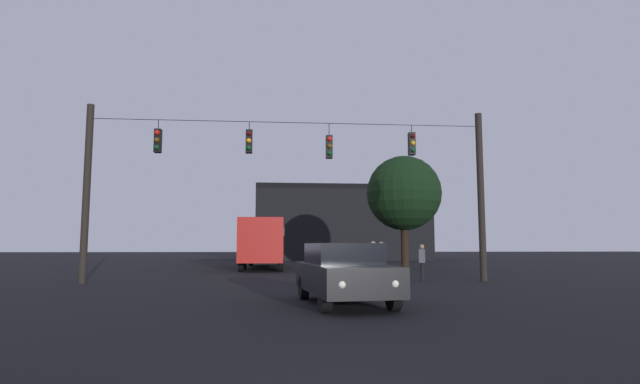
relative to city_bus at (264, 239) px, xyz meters
name	(u,v)px	position (x,y,z in m)	size (l,w,h in m)	color
ground_plane	(286,271)	(1.33, -3.73, -1.87)	(168.00, 168.00, 0.00)	black
overhead_signal_span	(290,180)	(1.31, -12.51, 2.26)	(16.31, 0.44, 7.08)	black
city_bus	(264,239)	(0.00, 0.00, 0.00)	(2.73, 11.04, 3.00)	#B21E19
car_near_right	(344,272)	(2.47, -20.16, -1.07)	(2.26, 4.48, 1.52)	black
pedestrian_crossing_left	(373,258)	(4.92, -11.45, -0.94)	(0.28, 0.39, 1.64)	black
pedestrian_crossing_center	(381,261)	(4.65, -14.41, -0.97)	(0.30, 0.40, 1.60)	black
pedestrian_crossing_right	(422,260)	(6.82, -12.26, -1.03)	(0.35, 0.42, 1.51)	black
corner_building	(339,224)	(7.36, 19.27, 1.81)	(17.11, 10.16, 7.36)	black
tree_left_silhouette	(404,193)	(8.63, -2.53, 2.80)	(4.62, 4.62, 7.00)	black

